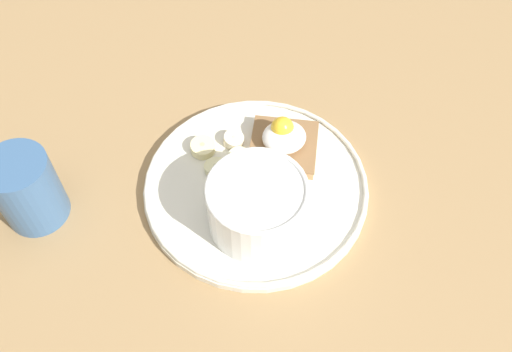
{
  "coord_description": "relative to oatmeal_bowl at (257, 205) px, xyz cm",
  "views": [
    {
      "loc": [
        -11.01,
        -38.04,
        61.35
      ],
      "look_at": [
        0.0,
        0.0,
        5.0
      ],
      "focal_mm": 40.0,
      "sensor_mm": 36.0,
      "label": 1
    }
  ],
  "objects": [
    {
      "name": "banana_slice_right",
      "position": [
        0.37,
        9.37,
        -3.1
      ],
      "size": [
        4.03,
        4.03,
        1.06
      ],
      "color": "#F1F0BF",
      "rests_on": "plate"
    },
    {
      "name": "coffee_mug",
      "position": [
        -24.9,
        9.29,
        0.33
      ],
      "size": [
        7.43,
        7.43,
        9.65
      ],
      "color": "#3B608C",
      "rests_on": "ground_plane"
    },
    {
      "name": "banana_slice_back",
      "position": [
        -3.72,
        12.09,
        -2.92
      ],
      "size": [
        4.53,
        4.53,
        1.44
      ],
      "color": "beige",
      "rests_on": "plate"
    },
    {
      "name": "oatmeal_bowl",
      "position": [
        0.0,
        0.0,
        0.0
      ],
      "size": [
        11.58,
        11.58,
        7.13
      ],
      "color": "white",
      "rests_on": "plate"
    },
    {
      "name": "ground_plane",
      "position": [
        1.33,
        4.99,
        -5.6
      ],
      "size": [
        120.0,
        120.0,
        2.0
      ],
      "primitive_type": "cube",
      "color": "#9D7A4F",
      "rests_on": "ground"
    },
    {
      "name": "toast_slice",
      "position": [
        6.23,
        9.21,
        -2.74
      ],
      "size": [
        11.11,
        11.11,
        1.55
      ],
      "color": "olive",
      "rests_on": "plate"
    },
    {
      "name": "banana_slice_front",
      "position": [
        -2.87,
        8.62,
        -3.03
      ],
      "size": [
        3.25,
        3.33,
        1.32
      ],
      "color": "beige",
      "rests_on": "plate"
    },
    {
      "name": "poached_egg",
      "position": [
        6.22,
        9.41,
        -0.59
      ],
      "size": [
        5.56,
        5.16,
        3.61
      ],
      "color": "white",
      "rests_on": "toast_slice"
    },
    {
      "name": "banana_slice_left",
      "position": [
        0.4,
        12.21,
        -2.9
      ],
      "size": [
        3.79,
        3.8,
        1.59
      ],
      "color": "#F7E7C4",
      "rests_on": "plate"
    },
    {
      "name": "plate",
      "position": [
        1.33,
        4.99,
        -3.8
      ],
      "size": [
        27.81,
        27.81,
        1.6
      ],
      "color": "silver",
      "rests_on": "ground_plane"
    }
  ]
}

